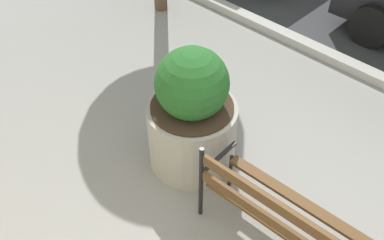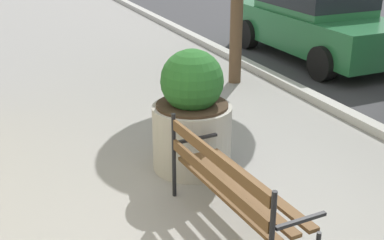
% 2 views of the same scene
% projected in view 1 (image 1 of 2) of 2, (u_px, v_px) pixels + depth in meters
% --- Properties ---
extents(park_bench, '(1.82, 0.63, 0.95)m').
position_uv_depth(park_bench, '(294.00, 222.00, 3.53)').
color(park_bench, brown).
rests_on(park_bench, ground).
extents(concrete_planter, '(0.93, 0.93, 1.44)m').
position_uv_depth(concrete_planter, '(192.00, 117.00, 4.32)').
color(concrete_planter, '#A8A399').
rests_on(concrete_planter, ground).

